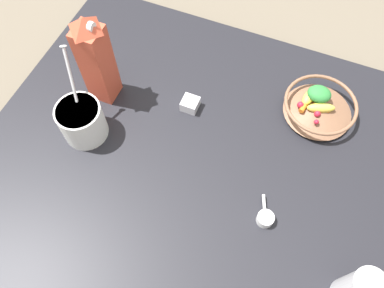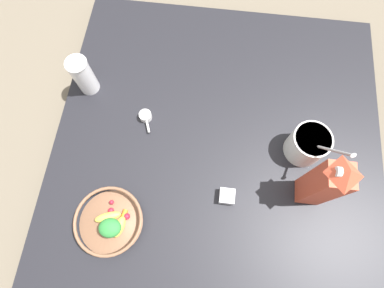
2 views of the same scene
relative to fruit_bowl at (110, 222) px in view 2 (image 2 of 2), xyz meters
name	(u,v)px [view 2 (image 2 of 2)]	position (x,y,z in m)	size (l,w,h in m)	color
ground_plane	(217,142)	(-0.32, 0.30, -0.08)	(6.00, 6.00, 0.00)	#665B4C
countertop	(217,140)	(-0.32, 0.30, -0.06)	(1.11, 1.11, 0.05)	black
fruit_bowl	(110,222)	(0.00, 0.00, 0.00)	(0.21, 0.21, 0.08)	brown
milk_carton	(325,183)	(-0.17, 0.60, 0.11)	(0.07, 0.07, 0.29)	#CC4C33
yogurt_tub	(308,144)	(-0.31, 0.59, 0.03)	(0.16, 0.12, 0.24)	white
drinking_cup	(83,75)	(-0.46, -0.18, 0.04)	(0.07, 0.07, 0.15)	white
spice_jar	(227,196)	(-0.12, 0.35, -0.02)	(0.05, 0.05, 0.03)	silver
measuring_scoop	(146,117)	(-0.36, 0.04, -0.02)	(0.08, 0.05, 0.03)	white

